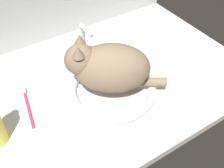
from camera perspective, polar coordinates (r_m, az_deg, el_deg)
countertop at (r=109.61cm, az=0.10°, el=0.87°), size 104.22×73.43×3.00cm
backsplash_wall at (r=128.52cm, az=-9.45°, el=15.62°), size 104.22×2.40×33.00cm
sink_basin at (r=101.75cm, az=-0.00°, el=-1.03°), size 32.26×32.26×3.20cm
faucet at (r=111.40cm, az=-5.65°, el=7.18°), size 20.24×9.96×18.37cm
cat at (r=94.53cm, az=-1.20°, el=3.51°), size 33.12×28.92×19.95cm
toothbrush at (r=101.46cm, az=-16.79°, el=-4.36°), size 4.49×18.94×1.70cm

